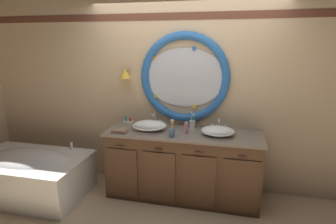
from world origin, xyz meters
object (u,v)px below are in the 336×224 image
Objects in this scene: soap_dispenser at (186,128)px; folded_hand_towel at (120,131)px; sink_basin_left at (150,125)px; toothbrush_holder_left at (172,132)px; sink_basin_right at (218,131)px; toiletry_basket at (128,122)px; bathtub at (29,172)px; toothbrush_holder_right at (192,124)px.

folded_hand_towel is at bearing -168.77° from soap_dispenser.
toothbrush_holder_left is (0.33, -0.18, -0.00)m from sink_basin_left.
sink_basin_right is 2.02× the size of folded_hand_towel.
soap_dispenser reaches higher than toiletry_basket.
bathtub is 7.60× the size of folded_hand_towel.
toothbrush_holder_left is 1.68× the size of toiletry_basket.
sink_basin_right is at bearing 9.50° from bathtub.
toiletry_basket is at bearing 166.87° from soap_dispenser.
toothbrush_holder_right is 1.10× the size of folded_hand_towel.
toothbrush_holder_right reaches higher than bathtub.
sink_basin_left is at bearing 151.75° from toothbrush_holder_left.
bathtub is 2.01m from toothbrush_holder_left.
sink_basin_left reaches higher than toiletry_basket.
soap_dispenser is at bearing 11.23° from folded_hand_towel.
folded_hand_towel is at bearing -154.82° from toothbrush_holder_right.
sink_basin_right reaches higher than toiletry_basket.
toothbrush_holder_left is 0.45m from toothbrush_holder_right.
toothbrush_holder_left is 0.68m from folded_hand_towel.
toothbrush_holder_right reaches higher than sink_basin_right.
toothbrush_holder_left reaches higher than folded_hand_towel.
folded_hand_towel is (-0.82, -0.16, -0.05)m from soap_dispenser.
toiletry_basket is (-0.70, 0.37, -0.03)m from toothbrush_holder_left.
toiletry_basket is (-0.89, -0.05, -0.03)m from toothbrush_holder_right.
toiletry_basket is (-0.85, 0.20, -0.04)m from soap_dispenser.
bathtub is 2.27m from toothbrush_holder_right.
soap_dispenser reaches higher than bathtub.
toothbrush_holder_right is at bearing 65.17° from toothbrush_holder_left.
sink_basin_right is at bearing 1.44° from soap_dispenser.
toothbrush_holder_left reaches higher than toothbrush_holder_right.
toothbrush_holder_left is at bearing -0.37° from folded_hand_towel.
folded_hand_towel is 1.49× the size of toiletry_basket.
bathtub is at bearing -169.15° from folded_hand_towel.
toothbrush_holder_left is at bearing 6.90° from bathtub.
toothbrush_holder_right is 0.89m from toiletry_basket.
toothbrush_holder_right is 1.64× the size of toiletry_basket.
soap_dispenser is (-0.04, -0.24, 0.01)m from toothbrush_holder_right.
toothbrush_holder_left is at bearing -131.21° from soap_dispenser.
toothbrush_holder_left reaches higher than sink_basin_left.
toothbrush_holder_right is at bearing 3.04° from toiletry_basket.
bathtub is at bearing -170.50° from sink_basin_right.
bathtub is at bearing -153.60° from toiletry_basket.
folded_hand_towel is (-0.68, 0.00, -0.04)m from toothbrush_holder_left.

